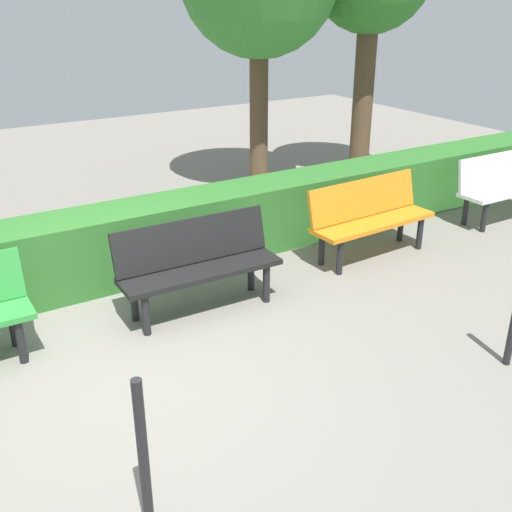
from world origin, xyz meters
TOP-DOWN VIEW (x-y plane):
  - ground_plane at (0.00, 0.00)m, footprint 20.38×20.38m
  - bench_white at (-5.53, -0.74)m, footprint 1.48×0.47m
  - bench_orange at (-3.21, -0.75)m, footprint 1.56×0.54m
  - bench_black at (-0.99, -0.62)m, footprint 1.54×0.51m
  - hedge_row at (-1.00, -1.62)m, footprint 16.38×0.64m
  - railing_post_far at (0.43, 1.56)m, footprint 0.06×0.06m

SIDE VIEW (x-z plane):
  - ground_plane at x=0.00m, z-range 0.00..0.00m
  - hedge_row at x=-1.00m, z-range 0.00..0.77m
  - bench_white at x=-5.53m, z-range 0.05..0.91m
  - bench_black at x=-0.99m, z-range 0.05..0.91m
  - bench_orange at x=-3.21m, z-range 0.05..0.91m
  - railing_post_far at x=0.43m, z-range 0.00..1.00m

